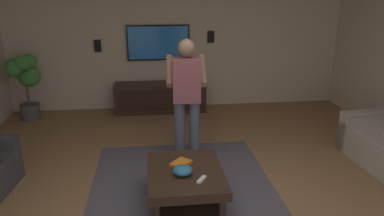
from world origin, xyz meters
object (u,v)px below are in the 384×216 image
object	(u,v)px
bowl	(183,170)
remote_black	(185,175)
media_console	(160,97)
tv	(158,43)
book	(181,163)
wall_speaker_left	(211,37)
vase_round	(182,77)
remote_white	(202,179)
potted_plant_tall	(26,78)
wall_speaker_right	(98,46)
coffee_table	(185,179)
person_standing	(187,93)

from	to	relation	value
bowl	remote_black	size ratio (longest dim) A/B	1.38
media_console	tv	bearing A→B (deg)	-180.00
book	wall_speaker_left	size ratio (longest dim) A/B	1.00
bowl	vase_round	size ratio (longest dim) A/B	0.94
tv	remote_white	xyz separation A→B (m)	(-3.67, -0.29, -0.86)
tv	remote_black	world-z (taller)	tv
tv	potted_plant_tall	bearing A→B (deg)	-80.06
potted_plant_tall	vase_round	bearing A→B (deg)	-86.85
tv	bowl	size ratio (longest dim) A/B	5.63
wall_speaker_left	wall_speaker_right	size ratio (longest dim) A/B	1.00
remote_white	wall_speaker_left	bearing A→B (deg)	-156.71
remote_black	coffee_table	bearing A→B (deg)	27.12
coffee_table	wall_speaker_right	bearing A→B (deg)	20.23
tv	wall_speaker_left	size ratio (longest dim) A/B	5.32
tv	bowl	xyz separation A→B (m)	(-3.51, -0.12, -0.82)
potted_plant_tall	remote_white	world-z (taller)	potted_plant_tall
coffee_table	potted_plant_tall	world-z (taller)	potted_plant_tall
person_standing	bowl	bearing A→B (deg)	174.92
media_console	book	bearing A→B (deg)	2.21
vase_round	wall_speaker_right	distance (m)	1.65
book	vase_round	world-z (taller)	vase_round
bowl	wall_speaker_right	distance (m)	3.82
bowl	tv	bearing A→B (deg)	1.90
tv	book	bearing A→B (deg)	2.05
media_console	wall_speaker_right	distance (m)	1.49
media_console	book	distance (m)	3.07
tv	book	size ratio (longest dim) A/B	5.32
coffee_table	wall_speaker_right	world-z (taller)	wall_speaker_right
coffee_table	tv	bearing A→B (deg)	2.54
media_console	vase_round	world-z (taller)	vase_round
bowl	wall_speaker_right	bearing A→B (deg)	19.29
bowl	book	distance (m)	0.21
book	coffee_table	bearing A→B (deg)	55.83
remote_black	potted_plant_tall	bearing A→B (deg)	74.09
person_standing	vase_round	bearing A→B (deg)	-0.22
vase_round	coffee_table	bearing A→B (deg)	175.42
book	wall_speaker_right	size ratio (longest dim) A/B	1.00
media_console	remote_black	bearing A→B (deg)	2.34
potted_plant_tall	bowl	bearing A→B (deg)	-141.78
person_standing	wall_speaker_left	xyz separation A→B (m)	(2.32, -0.71, 0.43)
potted_plant_tall	wall_speaker_right	size ratio (longest dim) A/B	5.36
coffee_table	tv	xyz separation A→B (m)	(3.43, 0.15, 0.98)
wall_speaker_left	person_standing	bearing A→B (deg)	163.04
coffee_table	potted_plant_tall	size ratio (longest dim) A/B	0.85
vase_round	remote_black	bearing A→B (deg)	175.27
coffee_table	tv	distance (m)	3.57
vase_round	tv	bearing A→B (deg)	57.66
remote_white	person_standing	bearing A→B (deg)	-145.70
remote_white	remote_black	size ratio (longest dim) A/B	1.00
coffee_table	remote_black	size ratio (longest dim) A/B	6.67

